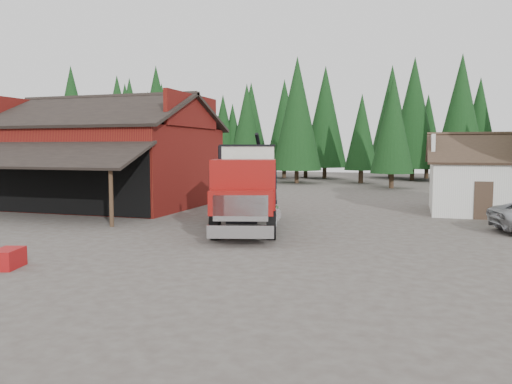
% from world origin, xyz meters
% --- Properties ---
extents(ground, '(120.00, 120.00, 0.00)m').
position_xyz_m(ground, '(0.00, 0.00, 0.00)').
color(ground, '#443C36').
rests_on(ground, ground).
extents(red_barn, '(12.80, 13.63, 7.18)m').
position_xyz_m(red_barn, '(-11.00, 9.90, 2.69)').
color(red_barn, maroon).
rests_on(red_barn, ground).
extents(farmhouse, '(8.60, 6.42, 4.65)m').
position_xyz_m(farmhouse, '(13.00, 13.00, 1.67)').
color(farmhouse, silver).
rests_on(farmhouse, ground).
extents(conifer_backdrop, '(76.00, 16.00, 16.00)m').
position_xyz_m(conifer_backdrop, '(0.00, 42.00, 0.00)').
color(conifer_backdrop, black).
rests_on(conifer_backdrop, ground).
extents(near_pine_a, '(4.40, 4.40, 11.40)m').
position_xyz_m(near_pine_a, '(-22.00, 28.00, 6.39)').
color(near_pine_a, '#382619').
rests_on(near_pine_a, ground).
extents(near_pine_b, '(3.96, 3.96, 10.40)m').
position_xyz_m(near_pine_b, '(6.00, 30.00, 5.89)').
color(near_pine_b, '#382619').
rests_on(near_pine_b, ground).
extents(near_pine_d, '(5.28, 5.28, 13.40)m').
position_xyz_m(near_pine_d, '(-4.00, 34.00, 7.39)').
color(near_pine_d, '#382619').
rests_on(near_pine_d, ground).
extents(feed_truck, '(5.25, 10.34, 4.51)m').
position_xyz_m(feed_truck, '(0.56, 4.03, 2.11)').
color(feed_truck, black).
rests_on(feed_truck, ground).
extents(equip_box, '(0.97, 1.25, 0.60)m').
position_xyz_m(equip_box, '(-3.93, -6.00, 0.30)').
color(equip_box, maroon).
rests_on(equip_box, ground).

